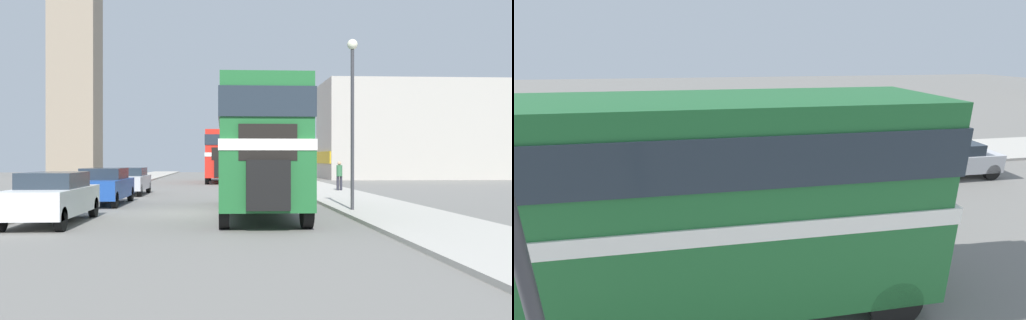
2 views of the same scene
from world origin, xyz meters
The scene contains 6 objects.
ground_plane centered at (0.00, 0.00, 0.00)m, with size 120.00×120.00×0.00m, color slate.
sidewalk_left centered at (-6.75, 0.00, 0.06)m, with size 3.50×120.00×0.12m.
double_decker_bus centered at (2.18, -0.09, 2.45)m, with size 2.52×10.68×4.13m.
car_parked_near centered at (-3.87, -2.92, 0.77)m, with size 1.72×4.59×1.48m.
car_parked_mid centered at (-3.81, 3.93, 0.77)m, with size 1.77×4.56×1.49m.
car_parked_far centered at (-3.85, 10.28, 0.74)m, with size 1.81×4.18×1.41m.
Camera 2 is at (7.98, 1.17, 4.87)m, focal length 24.00 mm.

